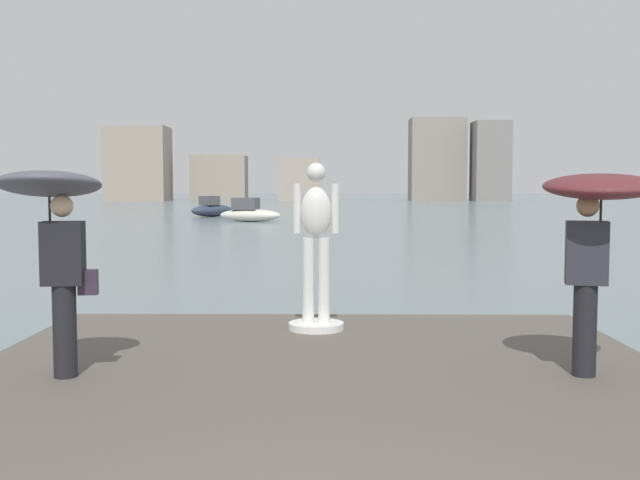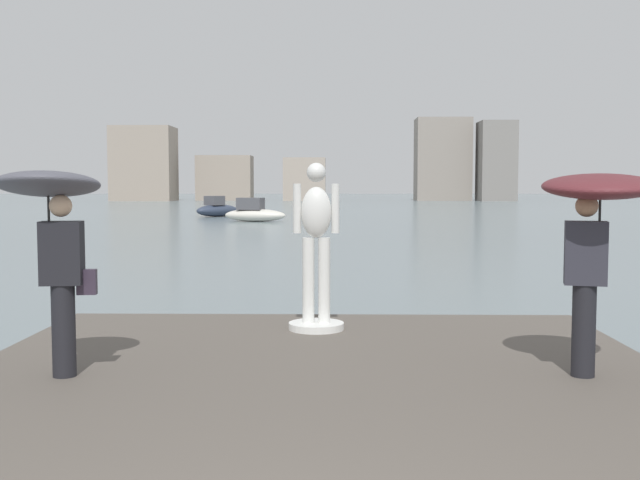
% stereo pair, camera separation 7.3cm
% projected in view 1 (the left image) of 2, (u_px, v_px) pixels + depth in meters
% --- Properties ---
extents(ground_plane, '(400.00, 400.00, 0.00)m').
position_uv_depth(ground_plane, '(327.00, 225.00, 42.80)').
color(ground_plane, slate).
extents(pier, '(7.00, 10.72, 0.40)m').
position_uv_depth(pier, '(313.00, 472.00, 5.24)').
color(pier, '#564F47').
rests_on(pier, ground).
extents(statue_white_figure, '(0.70, 0.70, 2.10)m').
position_uv_depth(statue_white_figure, '(316.00, 254.00, 9.39)').
color(statue_white_figure, white).
rests_on(statue_white_figure, pier).
extents(onlooker_left, '(1.07, 1.09, 2.00)m').
position_uv_depth(onlooker_left, '(55.00, 218.00, 7.01)').
color(onlooker_left, black).
rests_on(onlooker_left, pier).
extents(onlooker_right, '(1.31, 1.32, 1.97)m').
position_uv_depth(onlooker_right, '(597.00, 213.00, 7.04)').
color(onlooker_right, black).
rests_on(onlooker_right, pier).
extents(boat_mid, '(4.24, 2.28, 1.51)m').
position_uv_depth(boat_mid, '(249.00, 213.00, 47.24)').
color(boat_mid, silver).
rests_on(boat_mid, ground).
extents(boat_leftward, '(3.55, 4.05, 1.53)m').
position_uv_depth(boat_leftward, '(212.00, 209.00, 55.31)').
color(boat_leftward, '#2D384C').
rests_on(boat_leftward, ground).
extents(distant_skyline, '(62.84, 10.52, 13.15)m').
position_uv_depth(distant_skyline, '(306.00, 166.00, 118.91)').
color(distant_skyline, gray).
rests_on(distant_skyline, ground).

